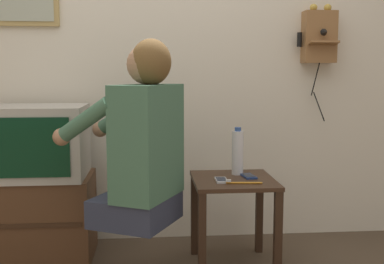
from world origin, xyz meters
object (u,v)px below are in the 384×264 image
Objects in this scene: person at (142,141)px; cell_phone_spare at (249,176)px; television at (34,142)px; wall_phone_antique at (319,37)px; cell_phone_held at (221,180)px; toothbrush at (242,183)px; water_bottle at (238,152)px.

person is 0.66m from cell_phone_spare.
television is at bearing 162.59° from cell_phone_spare.
wall_phone_antique is 5.94× the size of cell_phone_held.
person is at bearing -169.28° from cell_phone_spare.
toothbrush is (1.14, -0.35, -0.18)m from television.
water_bottle reaches higher than cell_phone_held.
water_bottle is 1.42× the size of toothbrush.
person is 1.41m from wall_phone_antique.
wall_phone_antique reaches higher than television.
water_bottle reaches higher than cell_phone_spare.
cell_phone_held is 0.24m from water_bottle.
television is 3.07× the size of toothbrush.
television is 4.67× the size of cell_phone_held.
cell_phone_spare is (0.17, 0.08, 0.00)m from cell_phone_held.
television is 0.79× the size of wall_phone_antique.
toothbrush is at bearing -95.11° from water_bottle.
cell_phone_spare is (-0.53, -0.44, -0.80)m from wall_phone_antique.
wall_phone_antique is 1.06m from cell_phone_spare.
cell_phone_spare is (0.58, 0.20, -0.23)m from person.
wall_phone_antique is 1.18m from cell_phone_held.
toothbrush is (-0.60, -0.59, -0.80)m from wall_phone_antique.
person is 1.59× the size of television.
cell_phone_spare is at bearing -9.17° from television.
toothbrush is (0.51, 0.05, -0.23)m from person.
television is at bearing 166.04° from cell_phone_held.
person reaches higher than television.
cell_phone_spare is at bearing 27.56° from cell_phone_held.
cell_phone_held is 0.19m from cell_phone_spare.
water_bottle is at bearing 55.54° from cell_phone_held.
person is 0.61m from water_bottle.
water_bottle is at bearing -148.44° from wall_phone_antique.
cell_phone_held is at bearing -47.20° from person.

